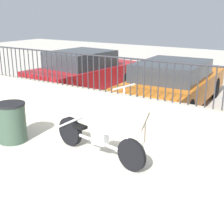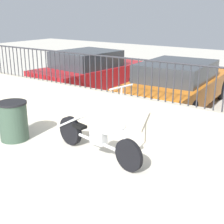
# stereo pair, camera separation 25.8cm
# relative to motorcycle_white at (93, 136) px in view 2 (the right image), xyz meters

# --- Properties ---
(ground_plane) EXTENTS (40.00, 40.00, 0.00)m
(ground_plane) POSITION_rel_motorcycle_white_xyz_m (-0.06, -1.70, -0.38)
(ground_plane) COLOR #B7B2A5
(low_wall) EXTENTS (10.51, 0.18, 0.91)m
(low_wall) POSITION_rel_motorcycle_white_xyz_m (-0.06, 1.17, 0.07)
(low_wall) COLOR #B2A893
(low_wall) RESTS_ON ground_plane
(fence_railing) EXTENTS (10.51, 0.04, 0.80)m
(fence_railing) POSITION_rel_motorcycle_white_xyz_m (-0.06, 1.17, 1.05)
(fence_railing) COLOR #2D2D33
(fence_railing) RESTS_ON low_wall
(motorcycle_white) EXTENTS (2.22, 0.65, 1.46)m
(motorcycle_white) POSITION_rel_motorcycle_white_xyz_m (0.00, 0.00, 0.00)
(motorcycle_white) COLOR black
(motorcycle_white) RESTS_ON ground_plane
(trash_bin) EXTENTS (0.62, 0.62, 0.83)m
(trash_bin) POSITION_rel_motorcycle_white_xyz_m (-1.83, -0.39, 0.03)
(trash_bin) COLOR #334738
(trash_bin) RESTS_ON ground_plane
(car_red) EXTENTS (2.19, 4.13, 1.39)m
(car_red) POSITION_rel_motorcycle_white_xyz_m (-3.12, 3.74, 0.31)
(car_red) COLOR black
(car_red) RESTS_ON ground_plane
(car_orange) EXTENTS (2.11, 4.66, 1.29)m
(car_orange) POSITION_rel_motorcycle_white_xyz_m (-0.04, 3.88, 0.27)
(car_orange) COLOR black
(car_orange) RESTS_ON ground_plane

